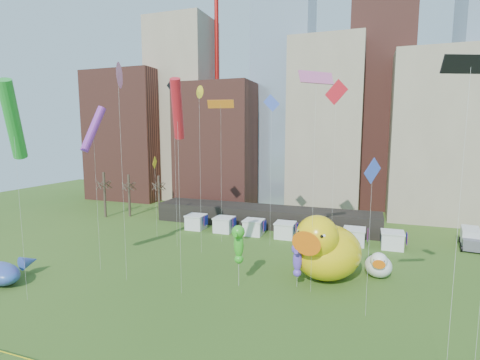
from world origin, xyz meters
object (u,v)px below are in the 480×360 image
at_px(seahorse_purple, 297,257).
at_px(whale_inflatable, 2,272).
at_px(seahorse_green, 238,241).
at_px(box_truck, 470,238).
at_px(big_duck, 325,249).
at_px(small_duck, 378,265).

relative_size(seahorse_purple, whale_inflatable, 0.63).
distance_m(seahorse_green, box_truck, 34.96).
relative_size(big_duck, small_duck, 2.67).
xyz_separation_m(big_duck, seahorse_purple, (-2.45, -3.03, -0.19)).
bearing_deg(box_truck, small_duck, -119.46).
xyz_separation_m(small_duck, whale_inflatable, (-37.72, -15.06, -0.23)).
height_order(big_duck, seahorse_purple, big_duck).
relative_size(big_duck, seahorse_green, 1.63).
height_order(seahorse_green, seahorse_purple, seahorse_green).
distance_m(big_duck, small_duck, 6.42).
relative_size(big_duck, box_truck, 1.70).
bearing_deg(whale_inflatable, big_duck, 32.98).
distance_m(seahorse_purple, whale_inflatable, 31.28).
bearing_deg(seahorse_purple, small_duck, 32.95).
bearing_deg(seahorse_purple, big_duck, 49.01).
xyz_separation_m(whale_inflatable, box_truck, (50.05, 30.67, 0.13)).
bearing_deg(big_duck, whale_inflatable, -140.34).
xyz_separation_m(big_duck, whale_inflatable, (-32.19, -12.51, -2.25)).
xyz_separation_m(seahorse_green, whale_inflatable, (-23.99, -7.64, -3.67)).
bearing_deg(box_truck, seahorse_green, -129.68).
distance_m(big_duck, seahorse_green, 9.65).
bearing_deg(seahorse_green, seahorse_purple, 16.40).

